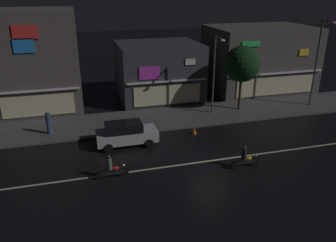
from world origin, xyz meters
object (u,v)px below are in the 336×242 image
at_px(streetlamp_east, 319,57).
at_px(pedestrian_on_sidewalk, 49,123).
at_px(streetlamp_mid, 215,69).
at_px(parked_car_near_kerb, 126,133).
at_px(motorcycle_following, 245,159).
at_px(motorcycle_lead, 111,169).
at_px(traffic_cone, 194,130).

bearing_deg(streetlamp_east, pedestrian_on_sidewalk, -179.40).
xyz_separation_m(streetlamp_mid, pedestrian_on_sidewalk, (-13.69, -0.80, -3.11)).
relative_size(parked_car_near_kerb, motorcycle_following, 2.26).
xyz_separation_m(motorcycle_lead, traffic_cone, (6.89, 4.79, -0.36)).
relative_size(streetlamp_mid, motorcycle_following, 3.52).
height_order(streetlamp_mid, traffic_cone, streetlamp_mid).
bearing_deg(streetlamp_mid, motorcycle_lead, -140.02).
distance_m(parked_car_near_kerb, traffic_cone, 5.40).
relative_size(pedestrian_on_sidewalk, traffic_cone, 3.37).
xyz_separation_m(parked_car_near_kerb, motorcycle_lead, (-1.55, -4.29, -0.24)).
relative_size(pedestrian_on_sidewalk, parked_car_near_kerb, 0.43).
distance_m(streetlamp_east, motorcycle_following, 14.90).
distance_m(pedestrian_on_sidewalk, traffic_cone, 11.07).
relative_size(pedestrian_on_sidewalk, motorcycle_following, 0.98).
xyz_separation_m(motorcycle_following, traffic_cone, (-1.28, 5.78, -0.36)).
bearing_deg(streetlamp_mid, traffic_cone, -130.51).
bearing_deg(traffic_cone, streetlamp_mid, 49.49).
bearing_deg(pedestrian_on_sidewalk, parked_car_near_kerb, 87.57).
xyz_separation_m(parked_car_near_kerb, motorcycle_following, (6.62, -5.28, -0.24)).
relative_size(motorcycle_following, traffic_cone, 3.45).
height_order(streetlamp_east, traffic_cone, streetlamp_east).
xyz_separation_m(motorcycle_lead, motorcycle_following, (8.17, -0.99, 0.00)).
height_order(streetlamp_mid, motorcycle_lead, streetlamp_mid).
xyz_separation_m(streetlamp_east, parked_car_near_kerb, (-18.00, -3.43, -3.83)).
xyz_separation_m(streetlamp_mid, streetlamp_east, (9.69, -0.55, 0.59)).
bearing_deg(motorcycle_lead, parked_car_near_kerb, -105.06).
height_order(parked_car_near_kerb, motorcycle_lead, parked_car_near_kerb).
relative_size(streetlamp_east, parked_car_near_kerb, 1.82).
bearing_deg(motorcycle_lead, streetlamp_east, -153.65).
relative_size(streetlamp_mid, parked_car_near_kerb, 1.55).
relative_size(streetlamp_mid, pedestrian_on_sidewalk, 3.60).
height_order(pedestrian_on_sidewalk, traffic_cone, pedestrian_on_sidewalk).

